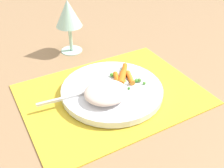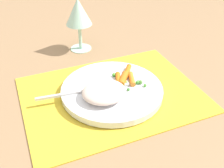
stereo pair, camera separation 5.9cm
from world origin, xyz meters
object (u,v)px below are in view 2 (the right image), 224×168
(fork, at_px, (93,90))
(wine_glass, at_px, (79,13))
(plate, at_px, (112,90))
(rice_mound, at_px, (104,92))
(carrot_portion, at_px, (125,77))

(fork, xyz_separation_m, wine_glass, (0.05, 0.25, 0.09))
(plate, bearing_deg, wine_glass, 89.68)
(rice_mound, bearing_deg, plate, 41.07)
(fork, bearing_deg, plate, -6.34)
(plate, height_order, fork, fork)
(plate, xyz_separation_m, carrot_portion, (0.04, 0.02, 0.01))
(wine_glass, bearing_deg, rice_mound, -96.37)
(rice_mound, distance_m, wine_glass, 0.29)
(plate, xyz_separation_m, rice_mound, (-0.03, -0.03, 0.02))
(plate, distance_m, wine_glass, 0.27)
(rice_mound, height_order, carrot_portion, rice_mound)
(plate, bearing_deg, fork, 173.66)
(plate, xyz_separation_m, wine_glass, (0.00, 0.25, 0.10))
(wine_glass, bearing_deg, fork, -100.56)
(fork, distance_m, wine_glass, 0.26)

